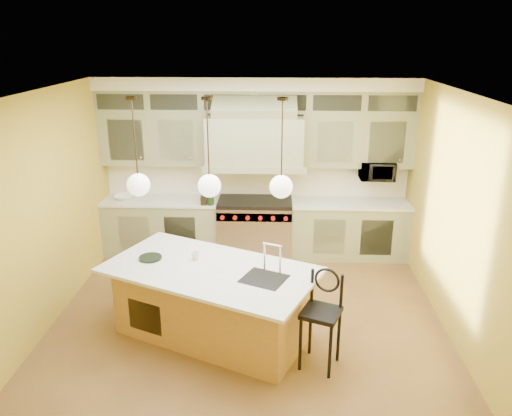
{
  "coord_description": "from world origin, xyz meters",
  "views": [
    {
      "loc": [
        0.35,
        -5.55,
        3.53
      ],
      "look_at": [
        0.08,
        0.7,
        1.33
      ],
      "focal_mm": 35.0,
      "sensor_mm": 36.0,
      "label": 1
    }
  ],
  "objects_px": {
    "range": "(255,227)",
    "counter_stool": "(322,314)",
    "kitchen_island": "(213,300)",
    "microwave": "(377,171)"
  },
  "relations": [
    {
      "from": "microwave",
      "to": "counter_stool",
      "type": "bearing_deg",
      "value": -109.74
    },
    {
      "from": "kitchen_island",
      "to": "range",
      "type": "bearing_deg",
      "value": 104.82
    },
    {
      "from": "range",
      "to": "kitchen_island",
      "type": "distance_m",
      "value": 2.43
    },
    {
      "from": "range",
      "to": "counter_stool",
      "type": "height_order",
      "value": "counter_stool"
    },
    {
      "from": "range",
      "to": "kitchen_island",
      "type": "relative_size",
      "value": 0.43
    },
    {
      "from": "kitchen_island",
      "to": "microwave",
      "type": "height_order",
      "value": "microwave"
    },
    {
      "from": "range",
      "to": "kitchen_island",
      "type": "bearing_deg",
      "value": -99.38
    },
    {
      "from": "counter_stool",
      "to": "microwave",
      "type": "distance_m",
      "value": 3.32
    },
    {
      "from": "microwave",
      "to": "range",
      "type": "bearing_deg",
      "value": -176.88
    },
    {
      "from": "counter_stool",
      "to": "microwave",
      "type": "relative_size",
      "value": 2.08
    }
  ]
}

